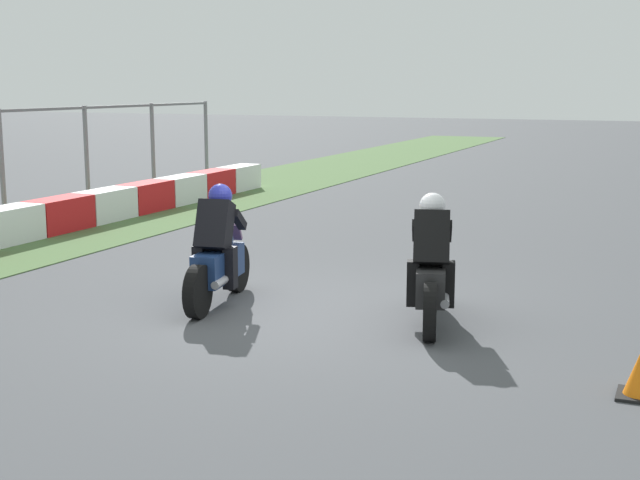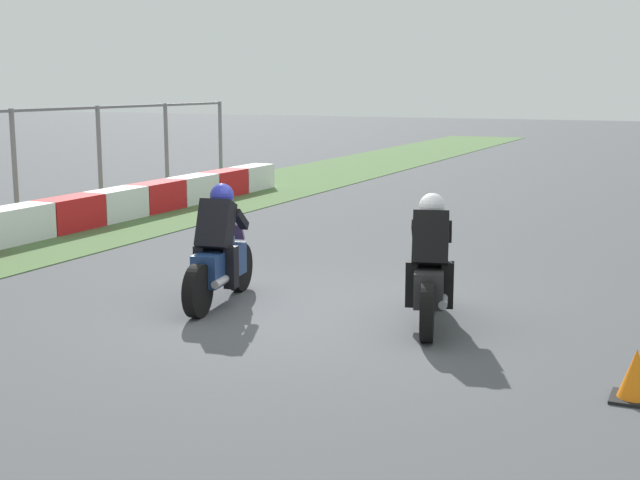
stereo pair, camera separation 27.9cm
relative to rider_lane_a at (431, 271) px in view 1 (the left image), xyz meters
The scene contains 3 objects.
ground_plane 1.56m from the rider_lane_a, 94.09° to the left, with size 120.00×120.00×0.00m, color #47494D.
rider_lane_a is the anchor object (origin of this frame).
rider_lane_b 2.71m from the rider_lane_a, 93.41° to the left, with size 2.04×0.60×1.51m.
Camera 1 is at (-9.40, -4.08, 2.74)m, focal length 49.02 mm.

